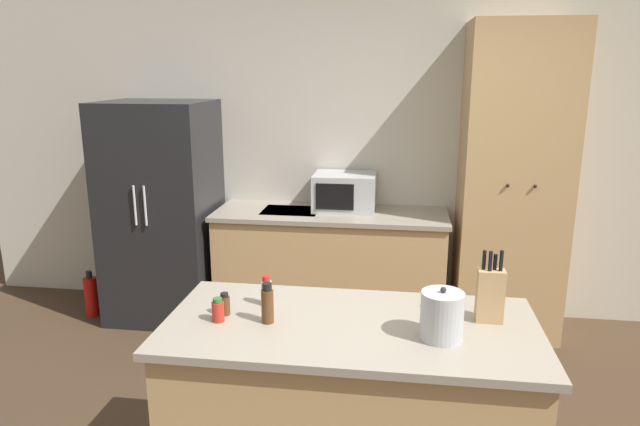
{
  "coord_description": "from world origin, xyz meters",
  "views": [
    {
      "loc": [
        0.07,
        -2.3,
        2.0
      ],
      "look_at": [
        -0.46,
        1.4,
        1.05
      ],
      "focal_mm": 32.0,
      "sensor_mm": 36.0,
      "label": 1
    }
  ],
  "objects_px": {
    "pantry_cabinet": "(513,184)",
    "spice_bottle_tall_dark": "(266,291)",
    "spice_bottle_green_herb": "(218,310)",
    "fire_extinguisher": "(91,296)",
    "spice_bottle_short_red": "(225,304)",
    "kettle": "(442,316)",
    "knife_block": "(490,294)",
    "refrigerator": "(162,212)",
    "spice_bottle_amber_oil": "(267,304)",
    "microwave": "(345,192)"
  },
  "relations": [
    {
      "from": "kettle",
      "to": "fire_extinguisher",
      "type": "distance_m",
      "value": 3.42
    },
    {
      "from": "microwave",
      "to": "refrigerator",
      "type": "bearing_deg",
      "value": -174.05
    },
    {
      "from": "refrigerator",
      "to": "microwave",
      "type": "bearing_deg",
      "value": 5.95
    },
    {
      "from": "refrigerator",
      "to": "pantry_cabinet",
      "type": "bearing_deg",
      "value": 1.66
    },
    {
      "from": "pantry_cabinet",
      "to": "spice_bottle_tall_dark",
      "type": "height_order",
      "value": "pantry_cabinet"
    },
    {
      "from": "pantry_cabinet",
      "to": "kettle",
      "type": "relative_size",
      "value": 10.52
    },
    {
      "from": "spice_bottle_short_red",
      "to": "spice_bottle_tall_dark",
      "type": "bearing_deg",
      "value": 39.73
    },
    {
      "from": "refrigerator",
      "to": "spice_bottle_amber_oil",
      "type": "height_order",
      "value": "refrigerator"
    },
    {
      "from": "fire_extinguisher",
      "to": "microwave",
      "type": "bearing_deg",
      "value": 8.21
    },
    {
      "from": "refrigerator",
      "to": "microwave",
      "type": "height_order",
      "value": "refrigerator"
    },
    {
      "from": "pantry_cabinet",
      "to": "refrigerator",
      "type": "bearing_deg",
      "value": -178.34
    },
    {
      "from": "microwave",
      "to": "spice_bottle_short_red",
      "type": "bearing_deg",
      "value": -98.57
    },
    {
      "from": "refrigerator",
      "to": "spice_bottle_amber_oil",
      "type": "bearing_deg",
      "value": -56.43
    },
    {
      "from": "refrigerator",
      "to": "spice_bottle_tall_dark",
      "type": "distance_m",
      "value": 2.26
    },
    {
      "from": "spice_bottle_short_red",
      "to": "kettle",
      "type": "xyz_separation_m",
      "value": [
        0.93,
        -0.1,
        0.05
      ]
    },
    {
      "from": "fire_extinguisher",
      "to": "knife_block",
      "type": "bearing_deg",
      "value": -31.01
    },
    {
      "from": "knife_block",
      "to": "spice_bottle_tall_dark",
      "type": "height_order",
      "value": "knife_block"
    },
    {
      "from": "spice_bottle_amber_oil",
      "to": "spice_bottle_green_herb",
      "type": "relative_size",
      "value": 1.69
    },
    {
      "from": "spice_bottle_tall_dark",
      "to": "spice_bottle_green_herb",
      "type": "distance_m",
      "value": 0.26
    },
    {
      "from": "pantry_cabinet",
      "to": "fire_extinguisher",
      "type": "relative_size",
      "value": 5.98
    },
    {
      "from": "knife_block",
      "to": "spice_bottle_green_herb",
      "type": "bearing_deg",
      "value": -171.87
    },
    {
      "from": "spice_bottle_green_herb",
      "to": "knife_block",
      "type": "bearing_deg",
      "value": 8.13
    },
    {
      "from": "spice_bottle_amber_oil",
      "to": "spice_bottle_tall_dark",
      "type": "bearing_deg",
      "value": 104.66
    },
    {
      "from": "pantry_cabinet",
      "to": "knife_block",
      "type": "bearing_deg",
      "value": -102.54
    },
    {
      "from": "spice_bottle_amber_oil",
      "to": "kettle",
      "type": "xyz_separation_m",
      "value": [
        0.73,
        -0.05,
        0.02
      ]
    },
    {
      "from": "spice_bottle_green_herb",
      "to": "fire_extinguisher",
      "type": "distance_m",
      "value": 2.71
    },
    {
      "from": "spice_bottle_short_red",
      "to": "kettle",
      "type": "distance_m",
      "value": 0.94
    },
    {
      "from": "refrigerator",
      "to": "spice_bottle_tall_dark",
      "type": "xyz_separation_m",
      "value": [
        1.3,
        -1.85,
        0.13
      ]
    },
    {
      "from": "knife_block",
      "to": "spice_bottle_amber_oil",
      "type": "relative_size",
      "value": 1.8
    },
    {
      "from": "microwave",
      "to": "spice_bottle_short_red",
      "type": "distance_m",
      "value": 2.16
    },
    {
      "from": "spice_bottle_amber_oil",
      "to": "kettle",
      "type": "distance_m",
      "value": 0.73
    },
    {
      "from": "pantry_cabinet",
      "to": "spice_bottle_green_herb",
      "type": "distance_m",
      "value": 2.67
    },
    {
      "from": "knife_block",
      "to": "kettle",
      "type": "relative_size",
      "value": 1.45
    },
    {
      "from": "pantry_cabinet",
      "to": "spice_bottle_amber_oil",
      "type": "xyz_separation_m",
      "value": [
        -1.38,
        -2.11,
        -0.14
      ]
    },
    {
      "from": "spice_bottle_tall_dark",
      "to": "kettle",
      "type": "bearing_deg",
      "value": -16.7
    },
    {
      "from": "spice_bottle_short_red",
      "to": "pantry_cabinet",
      "type": "bearing_deg",
      "value": 52.44
    },
    {
      "from": "knife_block",
      "to": "pantry_cabinet",
      "type": "bearing_deg",
      "value": 77.46
    },
    {
      "from": "knife_block",
      "to": "fire_extinguisher",
      "type": "distance_m",
      "value": 3.49
    },
    {
      "from": "knife_block",
      "to": "fire_extinguisher",
      "type": "xyz_separation_m",
      "value": [
        -2.9,
        1.74,
        -0.89
      ]
    },
    {
      "from": "knife_block",
      "to": "spice_bottle_amber_oil",
      "type": "distance_m",
      "value": 0.95
    },
    {
      "from": "knife_block",
      "to": "fire_extinguisher",
      "type": "relative_size",
      "value": 0.83
    },
    {
      "from": "spice_bottle_short_red",
      "to": "spice_bottle_green_herb",
      "type": "distance_m",
      "value": 0.07
    },
    {
      "from": "pantry_cabinet",
      "to": "spice_bottle_tall_dark",
      "type": "distance_m",
      "value": 2.4
    },
    {
      "from": "spice_bottle_short_red",
      "to": "spice_bottle_green_herb",
      "type": "relative_size",
      "value": 0.96
    },
    {
      "from": "spice_bottle_tall_dark",
      "to": "spice_bottle_short_red",
      "type": "xyz_separation_m",
      "value": [
        -0.16,
        -0.13,
        -0.02
      ]
    },
    {
      "from": "refrigerator",
      "to": "spice_bottle_tall_dark",
      "type": "bearing_deg",
      "value": -54.87
    },
    {
      "from": "microwave",
      "to": "knife_block",
      "type": "relative_size",
      "value": 1.5
    },
    {
      "from": "microwave",
      "to": "kettle",
      "type": "distance_m",
      "value": 2.32
    },
    {
      "from": "spice_bottle_short_red",
      "to": "fire_extinguisher",
      "type": "xyz_separation_m",
      "value": [
        -1.75,
        1.83,
        -0.82
      ]
    },
    {
      "from": "spice_bottle_tall_dark",
      "to": "spice_bottle_amber_oil",
      "type": "bearing_deg",
      "value": -75.34
    }
  ]
}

